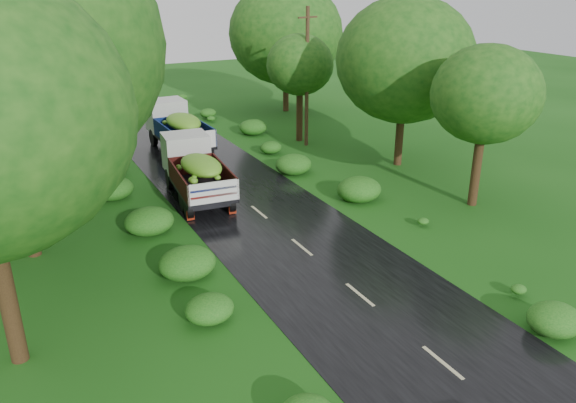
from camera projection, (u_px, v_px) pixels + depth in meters
ground at (443, 363)px, 15.40m from camera, size 120.00×120.00×0.00m
road at (344, 281)px, 19.51m from camera, size 6.50×80.00×0.02m
road_lines at (329, 269)px, 20.33m from camera, size 0.12×69.60×0.00m
truck_near at (195, 167)px, 26.62m from camera, size 2.78×6.42×2.62m
truck_far at (176, 125)px, 33.87m from camera, size 2.43×6.58×2.75m
utility_pole at (307, 77)px, 33.86m from camera, size 1.44×0.42×8.33m
trees_right at (343, 53)px, 34.43m from camera, size 6.76×25.25×7.83m
shrubs at (241, 191)px, 26.79m from camera, size 11.90×44.00×0.70m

